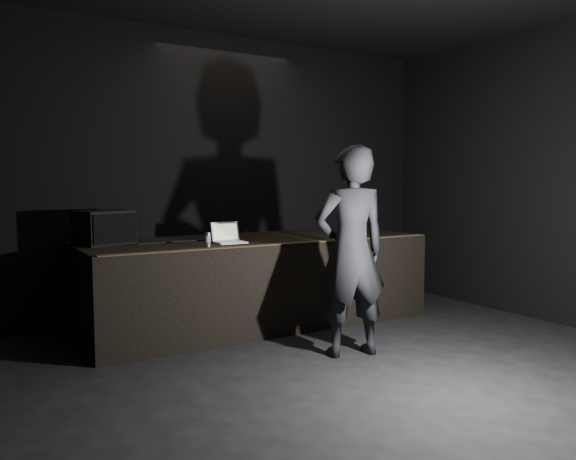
% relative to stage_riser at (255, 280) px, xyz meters
% --- Properties ---
extents(ground, '(7.00, 7.00, 0.00)m').
position_rel_stage_riser_xyz_m(ground, '(0.00, -2.73, -0.50)').
color(ground, black).
rests_on(ground, ground).
extents(room_walls, '(6.10, 7.10, 3.52)m').
position_rel_stage_riser_xyz_m(room_walls, '(0.00, -2.73, 1.52)').
color(room_walls, black).
rests_on(room_walls, ground).
extents(stage_riser, '(4.00, 1.50, 1.00)m').
position_rel_stage_riser_xyz_m(stage_riser, '(0.00, 0.00, 0.00)').
color(stage_riser, black).
rests_on(stage_riser, ground).
extents(riser_lip, '(3.92, 0.10, 0.01)m').
position_rel_stage_riser_xyz_m(riser_lip, '(0.00, -0.71, 0.51)').
color(riser_lip, brown).
rests_on(riser_lip, stage_riser).
extents(stage_monitor, '(0.64, 0.55, 0.36)m').
position_rel_stage_riser_xyz_m(stage_monitor, '(-1.67, 0.22, 0.68)').
color(stage_monitor, black).
rests_on(stage_monitor, stage_riser).
extents(cable, '(0.83, 0.08, 0.02)m').
position_rel_stage_riser_xyz_m(cable, '(-0.97, 0.02, 0.51)').
color(cable, black).
rests_on(cable, stage_riser).
extents(laptop, '(0.32, 0.29, 0.22)m').
position_rel_stage_riser_xyz_m(laptop, '(-0.47, -0.28, 0.56)').
color(laptop, silver).
rests_on(laptop, stage_riser).
extents(beer_can, '(0.06, 0.06, 0.15)m').
position_rel_stage_riser_xyz_m(beer_can, '(-0.81, -0.51, 0.57)').
color(beer_can, silver).
rests_on(beer_can, stage_riser).
extents(plastic_cup, '(0.08, 0.08, 0.09)m').
position_rel_stage_riser_xyz_m(plastic_cup, '(-0.03, 0.14, 0.55)').
color(plastic_cup, white).
rests_on(plastic_cup, stage_riser).
extents(wii_remote, '(0.11, 0.15, 0.03)m').
position_rel_stage_riser_xyz_m(wii_remote, '(1.03, -0.49, 0.51)').
color(wii_remote, white).
rests_on(wii_remote, stage_riser).
extents(person, '(0.81, 0.61, 2.01)m').
position_rel_stage_riser_xyz_m(person, '(0.20, -1.59, 0.50)').
color(person, black).
rests_on(person, ground).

